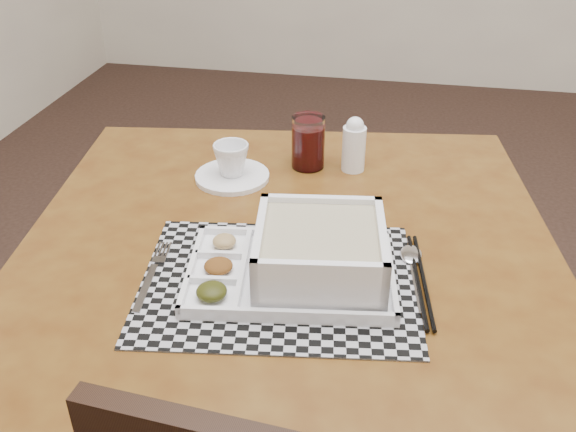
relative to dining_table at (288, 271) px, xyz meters
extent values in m
cube|color=#4D270E|center=(0.00, 0.00, 0.05)|extent=(1.03, 1.03, 0.04)
cylinder|color=#4D270E|center=(-0.47, 0.35, -0.29)|extent=(0.05, 0.05, 0.65)
cylinder|color=#4D270E|center=(0.35, 0.47, -0.29)|extent=(0.05, 0.05, 0.65)
cube|color=#4D270E|center=(-0.05, 0.39, 0.00)|extent=(0.78, 0.14, 0.07)
cube|color=#4D270E|center=(-0.39, -0.05, 0.00)|extent=(0.14, 0.78, 0.07)
cube|color=#4D270E|center=(0.39, 0.05, 0.00)|extent=(0.14, 0.78, 0.07)
cube|color=#A7A6AE|center=(0.01, -0.12, 0.07)|extent=(0.47, 0.39, 0.00)
cube|color=white|center=(0.03, -0.11, 0.08)|extent=(0.35, 0.26, 0.01)
cube|color=white|center=(0.01, -0.01, 0.09)|extent=(0.32, 0.05, 0.01)
cube|color=white|center=(0.04, -0.22, 0.09)|extent=(0.32, 0.05, 0.01)
cube|color=white|center=(-0.13, -0.14, 0.09)|extent=(0.04, 0.22, 0.01)
cube|color=white|center=(0.18, -0.09, 0.09)|extent=(0.04, 0.22, 0.01)
cube|color=white|center=(-0.05, -0.12, 0.09)|extent=(0.04, 0.20, 0.01)
cube|color=white|center=(-0.09, -0.16, 0.09)|extent=(0.08, 0.02, 0.01)
cube|color=white|center=(-0.10, -0.10, 0.09)|extent=(0.08, 0.02, 0.01)
ellipsoid|color=black|center=(-0.08, -0.20, 0.09)|extent=(0.05, 0.05, 0.02)
ellipsoid|color=#441F0B|center=(-0.09, -0.13, 0.09)|extent=(0.05, 0.05, 0.02)
ellipsoid|color=brown|center=(-0.10, -0.06, 0.09)|extent=(0.04, 0.04, 0.02)
cube|color=white|center=(0.07, -0.11, 0.09)|extent=(0.22, 0.22, 0.01)
cube|color=white|center=(0.06, -0.01, 0.13)|extent=(0.20, 0.04, 0.08)
cube|color=white|center=(0.08, -0.20, 0.13)|extent=(0.20, 0.04, 0.08)
cube|color=white|center=(-0.02, -0.12, 0.13)|extent=(0.04, 0.20, 0.08)
cube|color=white|center=(0.16, -0.09, 0.13)|extent=(0.04, 0.20, 0.08)
cube|color=#C2B790|center=(0.07, -0.11, 0.12)|extent=(0.20, 0.20, 0.07)
cube|color=white|center=(-0.18, -0.18, 0.08)|extent=(0.03, 0.12, 0.00)
cube|color=white|center=(-0.19, -0.11, 0.08)|extent=(0.02, 0.02, 0.00)
cube|color=white|center=(-0.21, -0.08, 0.08)|extent=(0.01, 0.04, 0.00)
cube|color=white|center=(-0.20, -0.08, 0.08)|extent=(0.01, 0.04, 0.00)
cube|color=white|center=(-0.20, -0.08, 0.08)|extent=(0.01, 0.04, 0.00)
cube|color=white|center=(-0.19, -0.08, 0.08)|extent=(0.01, 0.04, 0.00)
cube|color=white|center=(0.22, -0.11, 0.08)|extent=(0.03, 0.12, 0.00)
ellipsoid|color=white|center=(0.21, -0.02, 0.08)|extent=(0.04, 0.06, 0.01)
cylinder|color=black|center=(0.22, -0.09, 0.08)|extent=(0.04, 0.24, 0.01)
cylinder|color=black|center=(0.23, -0.08, 0.08)|extent=(0.04, 0.24, 0.01)
cylinder|color=white|center=(-0.15, 0.20, 0.08)|extent=(0.15, 0.15, 0.01)
imported|color=white|center=(-0.15, 0.20, 0.11)|extent=(0.09, 0.09, 0.07)
cylinder|color=white|center=(-0.01, 0.28, 0.13)|extent=(0.07, 0.07, 0.11)
cylinder|color=#3E0508|center=(-0.01, 0.28, 0.11)|extent=(0.06, 0.06, 0.09)
cylinder|color=white|center=(0.08, 0.28, 0.12)|extent=(0.05, 0.05, 0.09)
sphere|color=white|center=(0.08, 0.28, 0.17)|extent=(0.04, 0.04, 0.04)
camera|label=1|loc=(0.17, -0.91, 0.68)|focal=40.00mm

